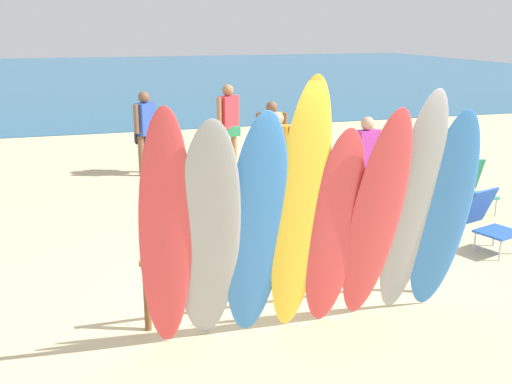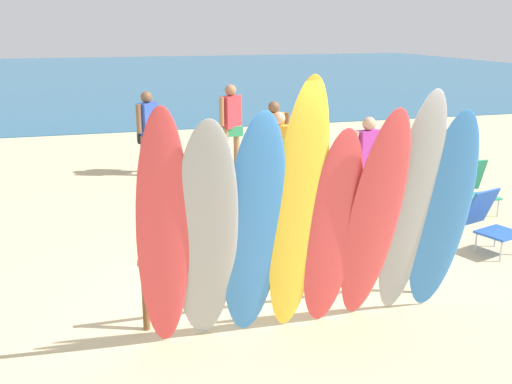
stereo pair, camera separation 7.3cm
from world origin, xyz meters
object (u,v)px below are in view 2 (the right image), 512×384
Objects in this scene: beachgoer_strolling at (279,152)px; beachgoer_by_water at (148,127)px; surfboard_blue_7 at (442,215)px; beachgoer_midbeach at (231,120)px; surfboard_rack at (293,258)px; surfboard_grey_1 at (206,238)px; surfboard_red_5 at (374,220)px; surfboard_red_4 at (332,232)px; beachgoer_near_rack at (274,137)px; surfboard_yellow_3 at (298,213)px; beachgoer_photographing at (367,158)px; beach_chair_blue at (420,194)px; surfboard_red_0 at (163,236)px; surfboard_blue_2 at (254,231)px; surfboard_grey_6 at (411,209)px; beach_chair_red at (489,220)px; beach_chair_striped at (474,186)px.

beachgoer_strolling is 0.94× the size of beachgoer_by_water.
surfboard_blue_7 is 7.19m from beachgoer_midbeach.
surfboard_rack is 6.71m from beachgoer_midbeach.
surfboard_red_5 reaches higher than surfboard_grey_1.
beachgoer_midbeach is at bearing 82.27° from surfboard_red_4.
beachgoer_near_rack reaches higher than surfboard_rack.
surfboard_yellow_3 is at bearing -133.85° from beachgoer_midbeach.
beachgoer_by_water reaches higher than beachgoer_strolling.
beachgoer_photographing is 0.98m from beach_chair_blue.
beachgoer_by_water is 0.96× the size of beachgoer_midbeach.
surfboard_red_0 is 1.56× the size of beachgoer_near_rack.
surfboard_yellow_3 is at bearing -5.07° from surfboard_blue_2.
surfboard_grey_6 is 3.00× the size of beach_chair_red.
surfboard_red_5 is (2.01, 0.02, -0.05)m from surfboard_red_0.
surfboard_grey_1 is 7.49m from beachgoer_midbeach.
beachgoer_by_water is (-2.13, 7.06, -0.14)m from surfboard_blue_7.
beachgoer_midbeach is at bearing 78.54° from surfboard_grey_1.
surfboard_grey_1 is 6.20m from beachgoer_near_rack.
surfboard_yellow_3 is 0.80m from surfboard_red_5.
beachgoer_midbeach reaches higher than beachgoer_strolling.
surfboard_blue_2 is at bearing -94.94° from beachgoer_near_rack.
surfboard_grey_6 reaches higher than beach_chair_blue.
surfboard_grey_1 is 2.04m from surfboard_grey_6.
surfboard_yellow_3 reaches higher than surfboard_blue_7.
beachgoer_near_rack is at bearing 94.26° from beach_chair_red.
beachgoer_midbeach is at bearing 125.48° from beach_chair_striped.
beachgoer_midbeach reaches higher than beachgoer_photographing.
surfboard_red_0 reaches higher than surfboard_grey_1.
surfboard_blue_2 is at bearing -178.06° from surfboard_grey_6.
surfboard_red_5 is 2.80× the size of beach_chair_striped.
surfboard_red_0 is at bearing -179.78° from surfboard_blue_2.
beachgoer_midbeach is 6.11m from beach_chair_red.
surfboard_blue_2 is 7.37m from beachgoer_midbeach.
surfboard_red_0 is 1.57× the size of beachgoer_photographing.
surfboard_yellow_3 is 3.18× the size of beach_chair_red.
surfboard_red_0 reaches higher than beachgoer_by_water.
surfboard_grey_1 is 4.80m from beachgoer_strolling.
beach_chair_red is (0.82, -1.98, -0.46)m from beachgoer_photographing.
surfboard_blue_7 is at bearing -121.61° from beachgoer_midbeach.
beachgoer_strolling is at bearing 156.40° from beach_chair_striped.
beachgoer_photographing reaches higher than beach_chair_red.
surfboard_red_5 reaches higher than beach_chair_striped.
beach_chair_blue is (1.51, 2.85, -0.68)m from surfboard_blue_7.
surfboard_grey_6 is at bearing -0.85° from surfboard_blue_2.
beachgoer_photographing is at bearing 3.24° from beachgoer_strolling.
surfboard_red_5 is at bearing -83.61° from beachgoer_near_rack.
beachgoer_strolling is (0.06, 4.28, -0.30)m from surfboard_grey_6.
surfboard_red_0 is 0.38m from surfboard_grey_1.
surfboard_yellow_3 is 1.68× the size of beachgoer_near_rack.
beach_chair_red is at bearing -81.10° from beach_chair_blue.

